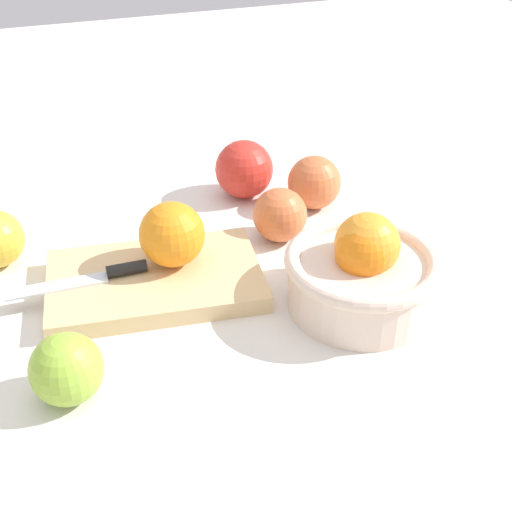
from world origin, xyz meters
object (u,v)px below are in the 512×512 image
(apple_front_left_3, at_px, (244,169))
(knife, at_px, (97,276))
(bowl, at_px, (362,271))
(cutting_board, at_px, (155,281))
(apple_front_left, at_px, (314,183))
(apple_back_right, at_px, (67,369))
(orange_on_board, at_px, (172,234))
(apple_front_left_2, at_px, (280,215))

(apple_front_left_3, bearing_deg, knife, 36.26)
(bowl, distance_m, cutting_board, 0.23)
(bowl, height_order, cutting_board, bowl)
(knife, xyz_separation_m, apple_front_left, (-0.31, -0.11, 0.01))
(apple_back_right, bearing_deg, orange_on_board, -131.39)
(cutting_board, distance_m, apple_front_left, 0.27)
(apple_back_right, bearing_deg, apple_front_left, -144.29)
(cutting_board, distance_m, apple_front_left_2, 0.18)
(apple_front_left_3, bearing_deg, apple_front_left_2, 92.22)
(bowl, xyz_separation_m, orange_on_board, (0.18, -0.12, 0.01))
(cutting_board, height_order, apple_front_left_2, apple_front_left_2)
(apple_back_right, xyz_separation_m, apple_front_left_2, (-0.28, -0.19, 0.00))
(apple_front_left, bearing_deg, cutting_board, 25.08)
(orange_on_board, bearing_deg, cutting_board, 28.54)
(bowl, xyz_separation_m, apple_front_left, (-0.04, -0.22, -0.01))
(orange_on_board, xyz_separation_m, apple_front_left_3, (-0.14, -0.16, -0.02))
(apple_back_right, bearing_deg, cutting_board, -128.11)
(knife, distance_m, apple_front_left_2, 0.24)
(knife, bearing_deg, bowl, 156.65)
(apple_back_right, relative_size, apple_front_left_3, 0.84)
(orange_on_board, relative_size, apple_front_left_3, 0.92)
(orange_on_board, xyz_separation_m, apple_front_left_2, (-0.15, -0.04, -0.02))
(bowl, distance_m, apple_front_left_3, 0.29)
(bowl, bearing_deg, apple_front_left_3, -82.54)
(apple_front_left_2, bearing_deg, cutting_board, 17.01)
(bowl, distance_m, apple_front_left_2, 0.16)
(knife, height_order, apple_back_right, apple_back_right)
(orange_on_board, bearing_deg, apple_front_left, -155.35)
(cutting_board, relative_size, knife, 1.55)
(apple_back_right, distance_m, apple_front_left_3, 0.42)
(orange_on_board, height_order, apple_front_left, orange_on_board)
(bowl, distance_m, knife, 0.29)
(bowl, relative_size, cutting_board, 0.70)
(bowl, bearing_deg, apple_back_right, 6.42)
(apple_front_left_2, height_order, apple_front_left_3, apple_front_left_3)
(orange_on_board, relative_size, knife, 0.48)
(bowl, relative_size, apple_front_left, 2.30)
(orange_on_board, bearing_deg, apple_back_right, 48.61)
(apple_front_left, bearing_deg, apple_back_right, 35.71)
(knife, distance_m, apple_back_right, 0.16)
(orange_on_board, distance_m, apple_back_right, 0.21)
(apple_front_left_2, distance_m, apple_front_left_3, 0.13)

